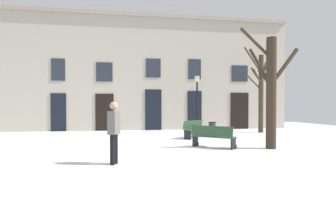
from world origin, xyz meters
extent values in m
plane|color=white|center=(0.00, 0.00, 0.00)|extent=(30.85, 30.85, 0.00)
cube|color=#BCB29E|center=(0.00, 7.86, 3.94)|extent=(19.28, 0.40, 7.88)
cube|color=#A09786|center=(0.00, 7.61, 7.63)|extent=(19.28, 0.30, 0.24)
cube|color=black|center=(-5.99, 7.64, 1.21)|extent=(0.93, 0.08, 2.41)
cube|color=#262D38|center=(-5.99, 7.64, 3.91)|extent=(0.84, 0.06, 1.40)
cube|color=black|center=(-3.13, 7.64, 1.20)|extent=(1.15, 0.08, 2.40)
cube|color=#262D38|center=(-3.13, 7.64, 3.82)|extent=(1.04, 0.06, 1.23)
cube|color=black|center=(0.06, 7.64, 1.36)|extent=(1.10, 0.08, 2.71)
cube|color=#262D38|center=(0.06, 7.64, 4.14)|extent=(0.99, 0.06, 1.26)
cube|color=black|center=(2.91, 7.64, 1.32)|extent=(0.98, 0.08, 2.64)
cube|color=#262D38|center=(2.91, 7.64, 4.12)|extent=(0.88, 0.06, 1.37)
cube|color=black|center=(6.17, 7.64, 1.27)|extent=(1.31, 0.08, 2.53)
cube|color=#262D38|center=(6.17, 7.64, 3.89)|extent=(1.18, 0.06, 1.12)
cylinder|color=#423326|center=(6.28, 4.72, 2.34)|extent=(0.29, 0.29, 4.69)
cylinder|color=#423326|center=(6.83, 4.82, 4.12)|extent=(1.17, 0.30, 1.45)
cylinder|color=#423326|center=(6.01, 5.12, 3.07)|extent=(0.64, 0.90, 1.01)
cylinder|color=#423326|center=(5.69, 4.60, 4.34)|extent=(1.27, 0.35, 1.51)
cylinder|color=#423326|center=(6.20, 4.27, 3.72)|extent=(0.28, 0.97, 0.85)
cylinder|color=#423326|center=(5.78, 4.17, 3.31)|extent=(1.08, 1.17, 0.78)
cylinder|color=#423326|center=(6.56, 4.56, 3.98)|extent=(0.69, 0.44, 0.97)
cylinder|color=#423326|center=(5.75, 4.25, 3.38)|extent=(1.17, 1.04, 0.82)
cylinder|color=#382B1E|center=(3.34, -1.78, 2.07)|extent=(0.37, 0.37, 4.15)
cylinder|color=#382B1E|center=(2.77, -1.69, 3.92)|extent=(1.24, 0.30, 1.21)
cylinder|color=#382B1E|center=(3.13, -1.31, 3.10)|extent=(0.55, 1.06, 1.59)
cylinder|color=#382B1E|center=(3.95, -1.64, 3.09)|extent=(1.36, 0.45, 1.50)
cylinder|color=#382B1E|center=(3.52, -1.35, 2.86)|extent=(0.54, 0.98, 0.73)
cylinder|color=#382B1E|center=(3.27, -1.41, 2.66)|extent=(0.24, 0.82, 0.77)
cylinder|color=black|center=(2.55, 5.72, 1.55)|extent=(0.10, 0.10, 3.10)
cylinder|color=black|center=(2.55, 5.72, 0.10)|extent=(0.22, 0.22, 0.20)
cube|color=beige|center=(2.55, 5.72, 3.28)|extent=(0.24, 0.24, 0.36)
cone|color=black|center=(2.55, 5.72, 3.46)|extent=(0.30, 0.30, 0.14)
cylinder|color=#2D3D2D|center=(2.76, 3.39, 0.35)|extent=(0.39, 0.39, 0.70)
torus|color=black|center=(2.76, 3.39, 0.72)|extent=(0.42, 0.42, 0.04)
cube|color=#2D4C33|center=(1.31, -1.16, 0.42)|extent=(1.52, 1.49, 0.05)
cube|color=#2D4C33|center=(1.18, -1.29, 0.65)|extent=(1.32, 1.28, 0.38)
cube|color=black|center=(1.88, -1.71, 0.21)|extent=(0.30, 0.31, 0.42)
torus|color=black|center=(1.99, -1.60, 0.08)|extent=(0.14, 0.14, 0.17)
cube|color=black|center=(0.73, -0.60, 0.21)|extent=(0.30, 0.31, 0.42)
torus|color=black|center=(0.84, -0.49, 0.08)|extent=(0.14, 0.14, 0.17)
cube|color=#2D4C33|center=(1.55, 2.25, 0.45)|extent=(1.52, 1.49, 0.05)
cube|color=#2D4C33|center=(1.42, 2.38, 0.68)|extent=(1.32, 1.28, 0.38)
cube|color=black|center=(0.97, 1.69, 0.23)|extent=(0.30, 0.30, 0.45)
torus|color=black|center=(1.08, 1.58, 0.08)|extent=(0.14, 0.14, 0.17)
cube|color=black|center=(2.13, 2.81, 0.23)|extent=(0.30, 0.30, 0.45)
torus|color=black|center=(2.23, 2.70, 0.08)|extent=(0.14, 0.14, 0.17)
cylinder|color=black|center=(-2.39, -3.72, 0.41)|extent=(0.14, 0.14, 0.82)
cylinder|color=black|center=(-2.46, -3.89, 0.41)|extent=(0.14, 0.14, 0.82)
cube|color=slate|center=(-2.42, -3.80, 1.14)|extent=(0.35, 0.44, 0.63)
sphere|color=tan|center=(-2.42, -3.80, 1.60)|extent=(0.23, 0.23, 0.23)
camera|label=1|loc=(-2.34, -11.98, 1.58)|focal=31.60mm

